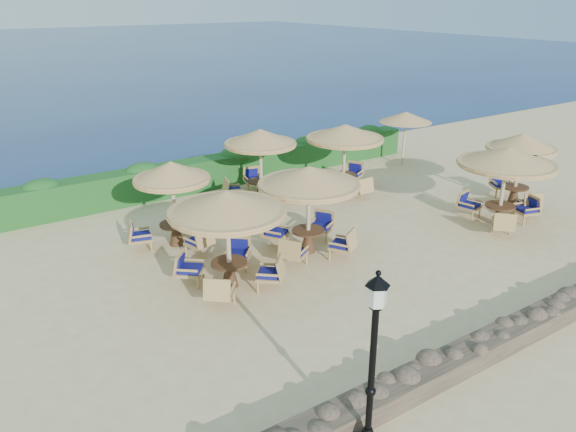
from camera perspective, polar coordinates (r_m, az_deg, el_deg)
The scene contains 12 objects.
ground at distance 17.33m, azimuth 5.14°, elevation -2.92°, with size 120.00×120.00×0.00m, color beige.
hedge at distance 22.79m, azimuth -6.19°, elevation 4.73°, with size 18.00×0.90×1.20m, color #16471A.
stone_wall at distance 13.58m, azimuth 21.99°, elevation -10.94°, with size 15.00×0.65×0.44m, color brown.
lamp_post at distance 9.37m, azimuth 8.50°, elevation -15.51°, with size 0.44×0.44×3.31m.
extra_parasol at distance 25.39m, azimuth 11.87°, elevation 9.81°, with size 2.30×2.30×2.41m.
cafe_set_0 at distance 14.18m, azimuth -6.18°, elevation -0.42°, with size 3.03×3.03×2.65m.
cafe_set_1 at distance 16.12m, azimuth 2.13°, elevation 2.39°, with size 2.98×2.98×2.65m.
cafe_set_2 at distance 19.37m, azimuth 21.27°, elevation 4.58°, with size 3.14×3.14×2.65m.
cafe_set_3 at distance 16.96m, azimuth -11.63°, elevation 2.57°, with size 2.68×2.68×2.65m.
cafe_set_4 at distance 20.64m, azimuth -2.81°, elevation 6.47°, with size 2.89×2.89×2.65m.
cafe_set_5 at distance 21.45m, azimuth 5.78°, elevation 7.41°, with size 2.96×2.96×2.65m.
cafe_set_6 at distance 21.55m, azimuth 22.53°, elevation 5.89°, with size 2.44×2.80×2.65m.
Camera 1 is at (-10.01, -12.19, 7.17)m, focal length 35.00 mm.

